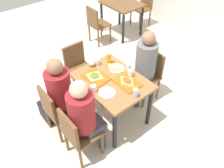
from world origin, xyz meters
TOP-DOWN VIEW (x-y plane):
  - ground_plane at (0.00, 0.00)m, footprint 10.00×10.00m
  - main_table at (0.00, 0.00)m, footprint 1.02×0.78m
  - chair_near_left at (-0.26, -0.77)m, footprint 0.40×0.40m
  - chair_near_right at (0.26, -0.77)m, footprint 0.40×0.40m
  - chair_far_side at (0.00, 0.77)m, footprint 0.40×0.40m
  - chair_left_end at (-0.89, 0.00)m, footprint 0.40×0.40m
  - person_in_red at (-0.26, -0.63)m, footprint 0.32×0.42m
  - person_in_brown_jacket at (0.26, -0.63)m, footprint 0.32×0.42m
  - person_far_side at (-0.00, 0.63)m, footprint 0.32×0.42m
  - tray_red_near at (-0.18, -0.14)m, footprint 0.38×0.30m
  - tray_red_far at (0.18, 0.12)m, footprint 0.37×0.27m
  - paper_plate_center at (-0.15, 0.21)m, footprint 0.22×0.22m
  - paper_plate_near_edge at (0.15, -0.21)m, footprint 0.22×0.22m
  - pizza_slice_a at (-0.20, -0.15)m, footprint 0.25×0.25m
  - pizza_slice_b at (0.16, 0.13)m, footprint 0.22×0.15m
  - pizza_slice_c at (-0.17, 0.21)m, footprint 0.24×0.17m
  - plastic_cup_a at (-0.03, 0.33)m, footprint 0.07×0.07m
  - plastic_cup_b at (0.03, -0.33)m, footprint 0.07×0.07m
  - plastic_cup_c at (-0.41, 0.06)m, footprint 0.07×0.07m
  - plastic_cup_d at (0.10, 0.25)m, footprint 0.07×0.07m
  - soda_can at (0.43, 0.02)m, footprint 0.07×0.07m
  - condiment_bottle at (-0.33, 0.21)m, footprint 0.06×0.06m
  - foil_bundle at (-0.43, -0.02)m, footprint 0.10×0.10m
  - handbag at (-0.61, -0.79)m, footprint 0.32×0.17m
  - background_table at (-1.93, 1.89)m, footprint 0.90×0.70m
  - background_chair_near at (-1.93, 1.16)m, footprint 0.40×0.40m
  - background_chair_far at (-1.93, 2.62)m, footprint 0.40×0.40m

SIDE VIEW (x-z plane):
  - ground_plane at x=0.00m, z-range -0.02..0.00m
  - handbag at x=-0.61m, z-range 0.00..0.28m
  - chair_near_left at x=-0.26m, z-range 0.07..0.92m
  - chair_near_right at x=0.26m, z-range 0.07..0.92m
  - chair_far_side at x=0.00m, z-range 0.07..0.92m
  - chair_left_end at x=-0.89m, z-range 0.07..0.92m
  - background_chair_near at x=-1.93m, z-range 0.07..0.92m
  - background_chair_far at x=-1.93m, z-range 0.07..0.92m
  - background_table at x=-1.93m, z-range 0.25..1.00m
  - main_table at x=0.00m, z-range 0.27..1.02m
  - person_in_red at x=-0.26m, z-range 0.11..1.37m
  - person_in_brown_jacket at x=0.26m, z-range 0.11..1.37m
  - person_far_side at x=0.00m, z-range 0.11..1.37m
  - paper_plate_center at x=-0.15m, z-range 0.76..0.76m
  - paper_plate_near_edge at x=0.15m, z-range 0.76..0.76m
  - tray_red_near at x=-0.18m, z-range 0.76..0.77m
  - tray_red_far at x=0.18m, z-range 0.76..0.77m
  - pizza_slice_c at x=-0.17m, z-range 0.76..0.78m
  - pizza_slice_a at x=-0.20m, z-range 0.77..0.79m
  - pizza_slice_b at x=0.16m, z-range 0.77..0.79m
  - plastic_cup_a at x=-0.03m, z-range 0.76..0.86m
  - plastic_cup_b at x=0.03m, z-range 0.76..0.86m
  - plastic_cup_c at x=-0.41m, z-range 0.76..0.86m
  - plastic_cup_d at x=0.10m, z-range 0.76..0.86m
  - foil_bundle at x=-0.43m, z-range 0.76..0.86m
  - soda_can at x=0.43m, z-range 0.76..0.88m
  - condiment_bottle at x=-0.33m, z-range 0.76..0.92m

